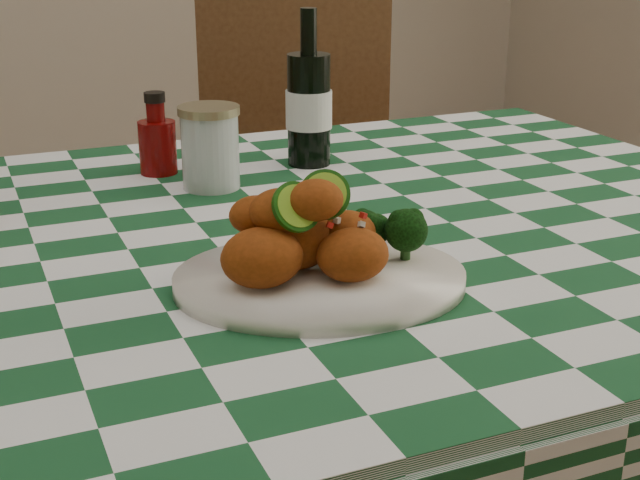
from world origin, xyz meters
name	(u,v)px	position (x,y,z in m)	size (l,w,h in m)	color
plate	(320,280)	(0.07, -0.20, 0.80)	(0.32, 0.25, 0.02)	white
fried_chicken_pile	(312,228)	(0.06, -0.20, 0.86)	(0.16, 0.12, 0.10)	#8C360D
broccoli_side	(387,234)	(0.15, -0.19, 0.83)	(0.08, 0.08, 0.06)	black
ketchup_bottle	(157,133)	(0.01, 0.32, 0.85)	(0.06, 0.06, 0.13)	#610504
mason_jar	(210,147)	(0.06, 0.21, 0.85)	(0.09, 0.09, 0.12)	#B2BCBA
beer_bottle	(309,88)	(0.25, 0.28, 0.91)	(0.07, 0.07, 0.25)	black
wooden_chair_right	(305,230)	(0.43, 0.75, 0.49)	(0.45, 0.47, 0.99)	#472814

